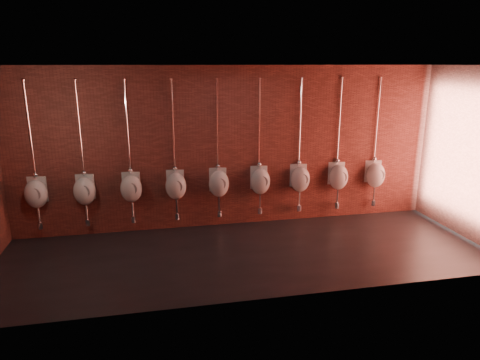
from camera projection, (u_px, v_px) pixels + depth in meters
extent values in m
plane|color=black|center=(248.00, 254.00, 7.50)|extent=(8.50, 8.50, 0.00)
cube|color=black|center=(249.00, 65.00, 6.66)|extent=(8.50, 3.00, 0.04)
cube|color=brown|center=(232.00, 148.00, 8.50)|extent=(8.50, 0.04, 3.20)
cube|color=brown|center=(273.00, 191.00, 5.66)|extent=(8.50, 0.04, 3.20)
cube|color=brown|center=(472.00, 155.00, 7.90)|extent=(0.04, 3.00, 3.20)
ellipsoid|color=silver|center=(36.00, 194.00, 7.82)|extent=(0.47, 0.43, 0.54)
cube|color=silver|center=(38.00, 189.00, 7.93)|extent=(0.35, 0.11, 0.48)
cylinder|color=#9E9E9E|center=(34.00, 194.00, 7.68)|extent=(0.24, 0.07, 0.24)
cylinder|color=white|center=(30.00, 131.00, 7.63)|extent=(0.03, 0.03, 1.76)
sphere|color=white|center=(35.00, 175.00, 7.83)|extent=(0.10, 0.10, 0.10)
cylinder|color=white|center=(23.00, 80.00, 7.39)|extent=(0.06, 0.06, 0.01)
cylinder|color=white|center=(39.00, 214.00, 7.92)|extent=(0.04, 0.04, 0.35)
cylinder|color=white|center=(40.00, 226.00, 7.98)|extent=(0.10, 0.10, 0.13)
cylinder|color=white|center=(41.00, 224.00, 8.07)|extent=(0.04, 0.18, 0.04)
ellipsoid|color=silver|center=(85.00, 191.00, 7.98)|extent=(0.47, 0.43, 0.54)
cube|color=silver|center=(85.00, 186.00, 8.10)|extent=(0.35, 0.11, 0.48)
cylinder|color=#9E9E9E|center=(83.00, 192.00, 7.85)|extent=(0.24, 0.07, 0.24)
cylinder|color=white|center=(80.00, 129.00, 7.79)|extent=(0.03, 0.03, 1.76)
sphere|color=white|center=(84.00, 173.00, 8.00)|extent=(0.10, 0.10, 0.10)
cylinder|color=white|center=(75.00, 80.00, 7.56)|extent=(0.06, 0.06, 0.01)
cylinder|color=white|center=(87.00, 211.00, 8.08)|extent=(0.04, 0.04, 0.35)
cylinder|color=white|center=(88.00, 222.00, 8.15)|extent=(0.10, 0.10, 0.13)
cylinder|color=white|center=(88.00, 221.00, 8.23)|extent=(0.04, 0.18, 0.04)
ellipsoid|color=silver|center=(131.00, 189.00, 8.15)|extent=(0.47, 0.43, 0.54)
cube|color=silver|center=(131.00, 184.00, 8.26)|extent=(0.35, 0.11, 0.48)
cylinder|color=#9E9E9E|center=(131.00, 189.00, 8.01)|extent=(0.24, 0.07, 0.24)
cylinder|color=white|center=(127.00, 128.00, 7.95)|extent=(0.03, 0.03, 1.76)
sphere|color=white|center=(130.00, 170.00, 8.16)|extent=(0.10, 0.10, 0.10)
cylinder|color=white|center=(124.00, 79.00, 7.72)|extent=(0.06, 0.06, 0.01)
cylinder|color=white|center=(133.00, 208.00, 8.25)|extent=(0.04, 0.04, 0.35)
cylinder|color=white|center=(133.00, 219.00, 8.31)|extent=(0.10, 0.10, 0.13)
cylinder|color=white|center=(134.00, 218.00, 8.39)|extent=(0.04, 0.18, 0.04)
ellipsoid|color=silver|center=(176.00, 186.00, 8.31)|extent=(0.47, 0.43, 0.54)
cube|color=silver|center=(175.00, 182.00, 8.42)|extent=(0.35, 0.11, 0.48)
cylinder|color=#9E9E9E|center=(176.00, 186.00, 8.17)|extent=(0.24, 0.07, 0.24)
cylinder|color=white|center=(173.00, 126.00, 8.12)|extent=(0.03, 0.03, 1.76)
sphere|color=white|center=(175.00, 168.00, 8.32)|extent=(0.10, 0.10, 0.10)
cylinder|color=white|center=(171.00, 79.00, 7.88)|extent=(0.06, 0.06, 0.01)
cylinder|color=white|center=(177.00, 205.00, 8.41)|extent=(0.04, 0.04, 0.35)
cylinder|color=white|center=(177.00, 216.00, 8.47)|extent=(0.10, 0.10, 0.13)
cylinder|color=white|center=(177.00, 215.00, 8.56)|extent=(0.04, 0.18, 0.04)
ellipsoid|color=silver|center=(219.00, 184.00, 8.47)|extent=(0.47, 0.43, 0.54)
cube|color=silver|center=(218.00, 179.00, 8.59)|extent=(0.35, 0.11, 0.48)
cylinder|color=#9E9E9E|center=(220.00, 184.00, 8.34)|extent=(0.24, 0.07, 0.24)
cylinder|color=white|center=(217.00, 125.00, 8.28)|extent=(0.03, 0.03, 1.76)
sphere|color=white|center=(218.00, 166.00, 8.49)|extent=(0.10, 0.10, 0.10)
cylinder|color=white|center=(217.00, 79.00, 8.05)|extent=(0.06, 0.06, 0.01)
cylinder|color=white|center=(219.00, 202.00, 8.57)|extent=(0.04, 0.04, 0.35)
cylinder|color=white|center=(219.00, 213.00, 8.64)|extent=(0.10, 0.10, 0.13)
cylinder|color=white|center=(219.00, 212.00, 8.72)|extent=(0.04, 0.18, 0.04)
ellipsoid|color=silver|center=(260.00, 181.00, 8.64)|extent=(0.47, 0.43, 0.54)
cube|color=silver|center=(259.00, 177.00, 8.75)|extent=(0.35, 0.11, 0.48)
cylinder|color=#9E9E9E|center=(262.00, 182.00, 8.50)|extent=(0.24, 0.07, 0.24)
cylinder|color=white|center=(260.00, 124.00, 8.44)|extent=(0.03, 0.03, 1.76)
sphere|color=white|center=(259.00, 164.00, 8.65)|extent=(0.10, 0.10, 0.10)
cylinder|color=white|center=(260.00, 78.00, 8.21)|extent=(0.06, 0.06, 0.01)
cylinder|color=white|center=(260.00, 200.00, 8.74)|extent=(0.04, 0.04, 0.35)
cylinder|color=white|center=(260.00, 211.00, 8.80)|extent=(0.10, 0.10, 0.13)
cylinder|color=white|center=(259.00, 209.00, 8.88)|extent=(0.04, 0.18, 0.04)
ellipsoid|color=silver|center=(300.00, 179.00, 8.80)|extent=(0.47, 0.43, 0.54)
cube|color=silver|center=(298.00, 175.00, 8.91)|extent=(0.35, 0.11, 0.48)
cylinder|color=#9E9E9E|center=(302.00, 179.00, 8.66)|extent=(0.24, 0.07, 0.24)
cylinder|color=white|center=(300.00, 123.00, 8.61)|extent=(0.03, 0.03, 1.76)
sphere|color=white|center=(299.00, 162.00, 8.81)|extent=(0.10, 0.10, 0.10)
cylinder|color=white|center=(302.00, 78.00, 8.37)|extent=(0.06, 0.06, 0.01)
cylinder|color=white|center=(299.00, 197.00, 8.90)|extent=(0.04, 0.04, 0.35)
cylinder|color=white|center=(299.00, 208.00, 8.96)|extent=(0.10, 0.10, 0.13)
cylinder|color=white|center=(298.00, 207.00, 9.05)|extent=(0.04, 0.18, 0.04)
ellipsoid|color=silver|center=(338.00, 177.00, 8.96)|extent=(0.47, 0.43, 0.54)
cube|color=silver|center=(336.00, 173.00, 9.08)|extent=(0.35, 0.11, 0.48)
cylinder|color=#9E9E9E|center=(341.00, 177.00, 8.83)|extent=(0.24, 0.07, 0.24)
cylinder|color=white|center=(340.00, 122.00, 8.77)|extent=(0.03, 0.03, 1.76)
sphere|color=white|center=(337.00, 161.00, 8.98)|extent=(0.10, 0.10, 0.10)
cylinder|color=white|center=(342.00, 78.00, 8.54)|extent=(0.06, 0.06, 0.01)
cylinder|color=white|center=(337.00, 195.00, 9.06)|extent=(0.04, 0.04, 0.35)
cylinder|color=white|center=(337.00, 205.00, 9.13)|extent=(0.10, 0.10, 0.13)
cylinder|color=white|center=(335.00, 204.00, 9.21)|extent=(0.04, 0.18, 0.04)
ellipsoid|color=silver|center=(376.00, 175.00, 9.13)|extent=(0.47, 0.43, 0.54)
cube|color=silver|center=(373.00, 171.00, 9.24)|extent=(0.35, 0.11, 0.48)
cylinder|color=#9E9E9E|center=(379.00, 175.00, 8.99)|extent=(0.24, 0.07, 0.24)
cylinder|color=white|center=(377.00, 121.00, 8.93)|extent=(0.03, 0.03, 1.76)
sphere|color=white|center=(374.00, 159.00, 9.14)|extent=(0.10, 0.10, 0.10)
cylinder|color=white|center=(381.00, 77.00, 8.70)|extent=(0.06, 0.06, 0.01)
cylinder|color=white|center=(374.00, 192.00, 9.23)|extent=(0.04, 0.04, 0.35)
cylinder|color=white|center=(373.00, 203.00, 9.29)|extent=(0.10, 0.10, 0.13)
cylinder|color=white|center=(371.00, 202.00, 9.37)|extent=(0.04, 0.18, 0.04)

